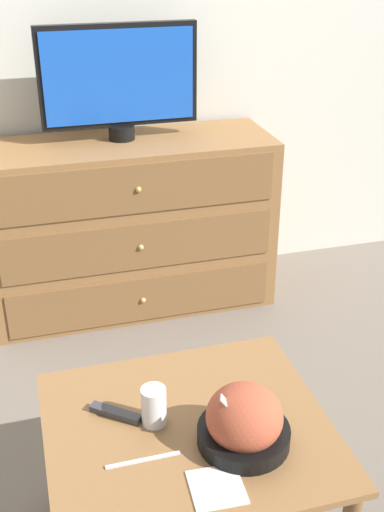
{
  "coord_description": "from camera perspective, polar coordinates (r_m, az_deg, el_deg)",
  "views": [
    {
      "loc": [
        -0.35,
        -2.84,
        1.59
      ],
      "look_at": [
        0.09,
        -1.28,
        0.75
      ],
      "focal_mm": 45.0,
      "sensor_mm": 36.0,
      "label": 1
    }
  ],
  "objects": [
    {
      "name": "drink_cup",
      "position": [
        1.68,
        -3.41,
        -13.34
      ],
      "size": [
        0.06,
        0.06,
        0.11
      ],
      "color": "beige",
      "rests_on": "coffee_table"
    },
    {
      "name": "dresser",
      "position": [
        2.89,
        -5.47,
        2.7
      ],
      "size": [
        1.25,
        0.46,
        0.77
      ],
      "color": "olive",
      "rests_on": "ground_plane"
    },
    {
      "name": "ground_plane",
      "position": [
        3.27,
        -7.54,
        -1.89
      ],
      "size": [
        12.0,
        12.0,
        0.0
      ],
      "primitive_type": "plane",
      "color": "#70665B"
    },
    {
      "name": "knife",
      "position": [
        1.61,
        -4.36,
        -17.64
      ],
      "size": [
        0.18,
        0.01,
        0.01
      ],
      "color": "silver",
      "rests_on": "coffee_table"
    },
    {
      "name": "napkin",
      "position": [
        1.55,
        2.21,
        -19.85
      ],
      "size": [
        0.13,
        0.13,
        0.0
      ],
      "color": "white",
      "rests_on": "coffee_table"
    },
    {
      "name": "takeout_bowl",
      "position": [
        1.61,
        4.66,
        -14.5
      ],
      "size": [
        0.23,
        0.23,
        0.16
      ],
      "color": "black",
      "rests_on": "coffee_table"
    },
    {
      "name": "coffee_table",
      "position": [
        1.74,
        -0.34,
        -16.62
      ],
      "size": [
        0.72,
        0.64,
        0.45
      ],
      "color": "olive",
      "rests_on": "ground_plane"
    },
    {
      "name": "remote_control",
      "position": [
        1.73,
        -6.81,
        -13.71
      ],
      "size": [
        0.13,
        0.11,
        0.02
      ],
      "color": "#38383D",
      "rests_on": "coffee_table"
    },
    {
      "name": "tv",
      "position": [
        2.72,
        -6.53,
        15.37
      ],
      "size": [
        0.65,
        0.11,
        0.47
      ],
      "color": "black",
      "rests_on": "dresser"
    },
    {
      "name": "wall_back",
      "position": [
        2.9,
        -9.29,
        21.39
      ],
      "size": [
        12.0,
        0.05,
        2.6
      ],
      "color": "silver",
      "rests_on": "ground_plane"
    }
  ]
}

